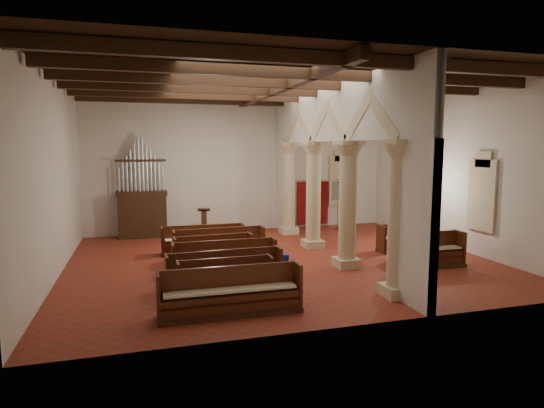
{
  "coord_description": "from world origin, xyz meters",
  "views": [
    {
      "loc": [
        -4.54,
        -14.63,
        3.89
      ],
      "look_at": [
        -0.14,
        0.5,
        1.89
      ],
      "focal_mm": 30.0,
      "sensor_mm": 36.0,
      "label": 1
    }
  ],
  "objects_px": {
    "nave_pew_0": "(231,299)",
    "lectern": "(204,225)",
    "pipe_organ": "(142,206)",
    "processional_banner": "(337,212)",
    "aisle_pew_0": "(430,255)"
  },
  "relations": [
    {
      "from": "processional_banner",
      "to": "aisle_pew_0",
      "type": "bearing_deg",
      "value": -80.42
    },
    {
      "from": "lectern",
      "to": "aisle_pew_0",
      "type": "bearing_deg",
      "value": -39.09
    },
    {
      "from": "nave_pew_0",
      "to": "pipe_organ",
      "type": "bearing_deg",
      "value": 100.99
    },
    {
      "from": "processional_banner",
      "to": "aisle_pew_0",
      "type": "relative_size",
      "value": 1.1
    },
    {
      "from": "pipe_organ",
      "to": "processional_banner",
      "type": "xyz_separation_m",
      "value": [
        8.83,
        -0.68,
        -0.56
      ]
    },
    {
      "from": "lectern",
      "to": "pipe_organ",
      "type": "bearing_deg",
      "value": 170.53
    },
    {
      "from": "pipe_organ",
      "to": "lectern",
      "type": "distance_m",
      "value": 2.78
    },
    {
      "from": "lectern",
      "to": "processional_banner",
      "type": "relative_size",
      "value": 0.53
    },
    {
      "from": "nave_pew_0",
      "to": "lectern",
      "type": "bearing_deg",
      "value": 86.36
    },
    {
      "from": "pipe_organ",
      "to": "aisle_pew_0",
      "type": "bearing_deg",
      "value": -40.62
    },
    {
      "from": "lectern",
      "to": "aisle_pew_0",
      "type": "relative_size",
      "value": 0.59
    },
    {
      "from": "pipe_organ",
      "to": "lectern",
      "type": "height_order",
      "value": "pipe_organ"
    },
    {
      "from": "lectern",
      "to": "processional_banner",
      "type": "bearing_deg",
      "value": 8.98
    },
    {
      "from": "processional_banner",
      "to": "pipe_organ",
      "type": "bearing_deg",
      "value": -175.88
    },
    {
      "from": "pipe_organ",
      "to": "aisle_pew_0",
      "type": "xyz_separation_m",
      "value": [
        8.96,
        -7.68,
        -0.99
      ]
    }
  ]
}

